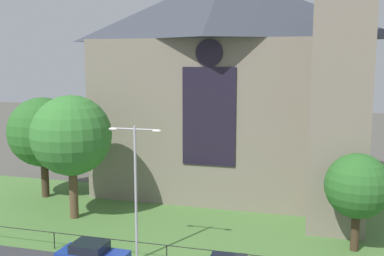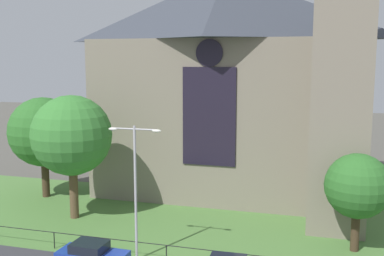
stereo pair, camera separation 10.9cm
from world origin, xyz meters
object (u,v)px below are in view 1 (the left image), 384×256
tree_left_far (43,132)px  parked_car_blue (92,255)px  church_building (231,82)px  streetlamp_near (136,176)px  tree_left_near (71,136)px  tree_right_near (358,186)px

tree_left_far → parked_car_blue: 16.90m
church_building → streetlamp_near: bearing=-99.4°
church_building → tree_left_near: 15.19m
church_building → tree_right_near: (10.40, -11.16, -5.97)m
tree_right_near → parked_car_blue: tree_right_near is taller
tree_left_near → church_building: bearing=45.3°
tree_left_far → tree_left_near: size_ratio=0.93×
church_building → tree_right_near: 16.38m
tree_left_near → streetlamp_near: (7.67, -5.84, -1.19)m
tree_left_near → parked_car_blue: bearing=-53.9°
tree_left_far → parked_car_blue: size_ratio=2.12×
tree_right_near → streetlamp_near: streetlamp_near is taller
tree_right_near → streetlamp_near: bearing=-158.6°
tree_right_near → parked_car_blue: 17.09m
parked_car_blue → streetlamp_near: bearing=39.4°
tree_left_near → streetlamp_near: size_ratio=1.15×
parked_car_blue → church_building: bearing=76.6°
tree_left_far → streetlamp_near: tree_left_far is taller
church_building → parked_car_blue: 20.92m
tree_left_near → streetlamp_near: 9.71m
tree_right_near → parked_car_blue: size_ratio=1.51×
tree_left_far → tree_left_near: tree_left_near is taller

